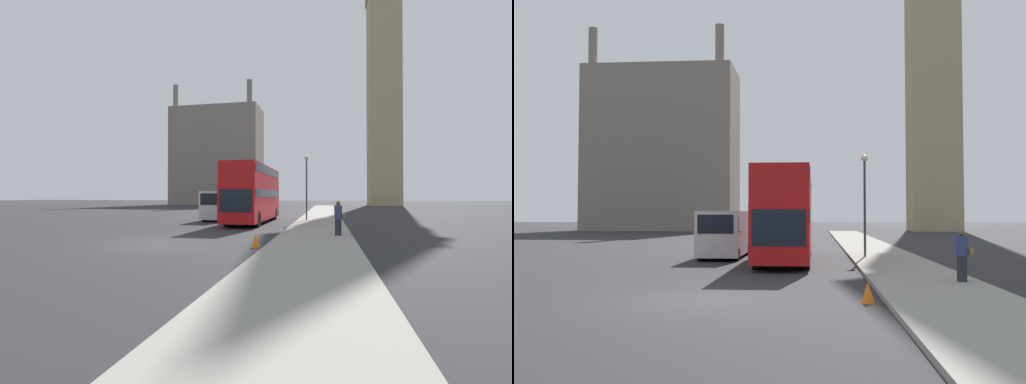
{
  "view_description": "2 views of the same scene",
  "coord_description": "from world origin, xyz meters",
  "views": [
    {
      "loc": [
        7.39,
        -13.79,
        2.08
      ],
      "look_at": [
        2.04,
        11.92,
        2.4
      ],
      "focal_mm": 24.0,
      "sensor_mm": 36.0,
      "label": 1
    },
    {
      "loc": [
        3.19,
        -15.35,
        2.32
      ],
      "look_at": [
        0.29,
        21.41,
        3.77
      ],
      "focal_mm": 40.0,
      "sensor_mm": 36.0,
      "label": 2
    }
  ],
  "objects": [
    {
      "name": "ground_plane",
      "position": [
        0.0,
        0.0,
        0.0
      ],
      "size": [
        300.0,
        300.0,
        0.0
      ],
      "primitive_type": "plane",
      "color": "#28282B"
    },
    {
      "name": "clock_tower",
      "position": [
        19.6,
        64.85,
        34.33
      ],
      "size": [
        7.05,
        7.22,
        66.97
      ],
      "color": "tan",
      "rests_on": "ground_plane"
    },
    {
      "name": "pedestrian",
      "position": [
        7.93,
        3.55,
        0.99
      ],
      "size": [
        0.54,
        0.38,
        1.69
      ],
      "color": "#23232D",
      "rests_on": "sidewalk_strip"
    },
    {
      "name": "street_lamp",
      "position": [
        5.75,
        14.29,
        3.65
      ],
      "size": [
        0.36,
        0.36,
        5.26
      ],
      "color": "#38383D",
      "rests_on": "sidewalk_strip"
    },
    {
      "name": "white_van",
      "position": [
        -1.62,
        14.69,
        1.33
      ],
      "size": [
        2.11,
        5.72,
        2.49
      ],
      "color": "silver",
      "rests_on": "ground_plane"
    },
    {
      "name": "red_double_decker_bus",
      "position": [
        1.77,
        12.39,
        2.45
      ],
      "size": [
        2.45,
        11.01,
        4.37
      ],
      "color": "#B71114",
      "rests_on": "ground_plane"
    },
    {
      "name": "building_block_distant",
      "position": [
        -18.91,
        66.16,
        11.76
      ],
      "size": [
        21.22,
        10.29,
        28.59
      ],
      "color": "slate",
      "rests_on": "ground_plane"
    },
    {
      "name": "sidewalk_strip",
      "position": [
        6.81,
        0.0,
        0.07
      ],
      "size": [
        3.61,
        120.0,
        0.15
      ],
      "color": "gray",
      "rests_on": "ground_plane"
    },
    {
      "name": "traffic_cone",
      "position": [
        4.56,
        -0.25,
        0.28
      ],
      "size": [
        0.36,
        0.36,
        0.55
      ],
      "color": "orange",
      "rests_on": "ground_plane"
    }
  ]
}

